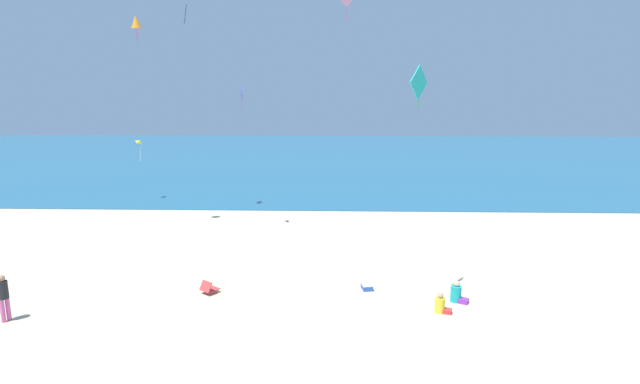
{
  "coord_description": "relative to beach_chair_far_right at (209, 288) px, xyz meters",
  "views": [
    {
      "loc": [
        0.6,
        -10.8,
        7.59
      ],
      "look_at": [
        0.0,
        8.05,
        3.89
      ],
      "focal_mm": 27.97,
      "sensor_mm": 36.0,
      "label": 1
    }
  ],
  "objects": [
    {
      "name": "ground_plane",
      "position": [
        4.29,
        2.73,
        -0.23
      ],
      "size": [
        120.0,
        120.0,
        0.0
      ],
      "primitive_type": "plane",
      "color": "beige"
    },
    {
      "name": "ocean_water",
      "position": [
        4.29,
        43.98,
        -0.2
      ],
      "size": [
        120.0,
        60.0,
        0.05
      ],
      "primitive_type": "cube",
      "color": "#236084",
      "rests_on": "ground_plane"
    },
    {
      "name": "beach_chair_far_right",
      "position": [
        0.0,
        0.0,
        0.0
      ],
      "size": [
        0.8,
        0.82,
        0.51
      ],
      "rotation": [
        0.0,
        0.0,
        0.93
      ],
      "color": "#D13D3D",
      "rests_on": "ground_plane"
    },
    {
      "name": "cooler_box",
      "position": [
        6.16,
        0.6,
        -0.11
      ],
      "size": [
        0.48,
        0.6,
        0.23
      ],
      "rotation": [
        0.0,
        0.0,
        1.75
      ],
      "color": "#2D56B7",
      "rests_on": "ground_plane"
    },
    {
      "name": "person_0",
      "position": [
        8.65,
        -1.44,
        0.05
      ],
      "size": [
        0.66,
        0.49,
        0.74
      ],
      "rotation": [
        0.0,
        0.0,
        5.95
      ],
      "color": "yellow",
      "rests_on": "ground_plane"
    },
    {
      "name": "person_1",
      "position": [
        9.43,
        -0.5,
        0.08
      ],
      "size": [
        0.74,
        0.62,
        0.83
      ],
      "rotation": [
        0.0,
        0.0,
        5.78
      ],
      "color": "#19ADB2",
      "rests_on": "ground_plane"
    },
    {
      "name": "person_3",
      "position": [
        -6.29,
        -2.61,
        0.72
      ],
      "size": [
        0.44,
        0.44,
        1.65
      ],
      "rotation": [
        0.0,
        0.0,
        5.81
      ],
      "color": "#D8599E",
      "rests_on": "ground_plane"
    },
    {
      "name": "kite_orange",
      "position": [
        -5.76,
        9.25,
        11.14
      ],
      "size": [
        0.55,
        0.63,
        1.56
      ],
      "rotation": [
        0.0,
        0.0,
        0.02
      ],
      "color": "orange"
    },
    {
      "name": "kite_blue",
      "position": [
        -0.23,
        9.2,
        7.5
      ],
      "size": [
        0.17,
        0.53,
        1.26
      ],
      "rotation": [
        0.0,
        0.0,
        2.01
      ],
      "color": "blue"
    },
    {
      "name": "kite_pink",
      "position": [
        5.58,
        19.93,
        14.0
      ],
      "size": [
        0.82,
        0.67,
        1.83
      ],
      "rotation": [
        0.0,
        0.0,
        2.07
      ],
      "color": "pink"
    },
    {
      "name": "kite_yellow",
      "position": [
        -9.03,
        16.92,
        4.04
      ],
      "size": [
        0.47,
        0.59,
        1.59
      ],
      "rotation": [
        0.0,
        0.0,
        1.6
      ],
      "color": "yellow"
    },
    {
      "name": "kite_teal",
      "position": [
        7.72,
        -0.51,
        7.76
      ],
      "size": [
        0.74,
        0.96,
        1.46
      ],
      "rotation": [
        0.0,
        0.0,
        0.96
      ],
      "color": "#1EADAD"
    }
  ]
}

